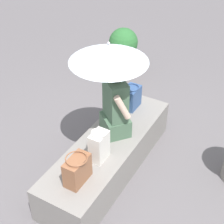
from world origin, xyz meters
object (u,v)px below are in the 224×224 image
(shoulder_bag_spare, at_px, (99,146))
(person_seated, at_px, (115,105))
(tote_bag_canvas, at_px, (131,97))
(handbag_black, at_px, (77,170))
(parasol, at_px, (109,53))
(planter_near, at_px, (123,51))

(shoulder_bag_spare, bearing_deg, person_seated, 8.60)
(person_seated, xyz_separation_m, tote_bag_canvas, (0.55, 0.07, -0.24))
(handbag_black, bearing_deg, tote_bag_canvas, 5.07)
(parasol, bearing_deg, planter_near, 23.78)
(shoulder_bag_spare, xyz_separation_m, planter_near, (2.44, 1.02, -0.20))
(handbag_black, height_order, planter_near, planter_near)
(handbag_black, distance_m, planter_near, 3.00)
(person_seated, distance_m, shoulder_bag_spare, 0.53)
(parasol, distance_m, shoulder_bag_spare, 0.97)
(person_seated, relative_size, parasol, 0.78)
(shoulder_bag_spare, bearing_deg, handbag_black, 177.26)
(person_seated, relative_size, tote_bag_canvas, 2.93)
(tote_bag_canvas, height_order, planter_near, planter_near)
(parasol, relative_size, handbag_black, 3.72)
(shoulder_bag_spare, bearing_deg, tote_bag_canvas, 7.94)
(parasol, relative_size, tote_bag_canvas, 3.73)
(parasol, distance_m, handbag_black, 1.22)
(parasol, xyz_separation_m, planter_near, (1.98, 0.87, -1.05))
(handbag_black, bearing_deg, planter_near, 19.49)
(parasol, height_order, tote_bag_canvas, parasol)
(parasol, height_order, shoulder_bag_spare, parasol)
(person_seated, xyz_separation_m, planter_near, (1.96, 0.94, -0.41))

